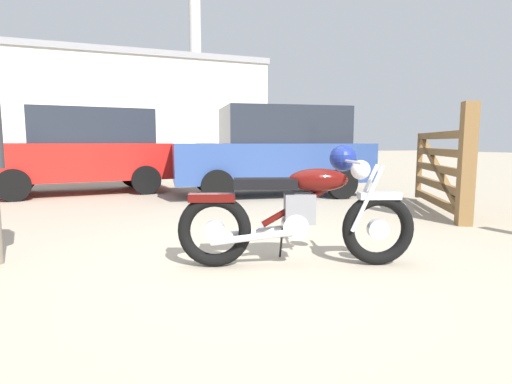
% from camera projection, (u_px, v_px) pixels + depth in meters
% --- Properties ---
extents(ground_plane, '(80.00, 80.00, 0.00)m').
position_uv_depth(ground_plane, '(249.00, 266.00, 3.60)').
color(ground_plane, tan).
extents(vintage_motorcycle, '(1.99, 0.86, 1.07)m').
position_uv_depth(vintage_motorcycle, '(303.00, 210.00, 3.58)').
color(vintage_motorcycle, black).
rests_on(vintage_motorcycle, ground_plane).
extents(timber_gate, '(1.38, 2.26, 1.60)m').
position_uv_depth(timber_gate, '(444.00, 168.00, 6.18)').
color(timber_gate, brown).
rests_on(timber_gate, ground_plane).
extents(blue_hatchback_right, '(4.00, 2.03, 1.78)m').
position_uv_depth(blue_hatchback_right, '(85.00, 150.00, 8.71)').
color(blue_hatchback_right, black).
rests_on(blue_hatchback_right, ground_plane).
extents(pale_sedan_back, '(4.11, 2.28, 1.78)m').
position_uv_depth(pale_sedan_back, '(275.00, 151.00, 8.32)').
color(pale_sedan_back, black).
rests_on(pale_sedan_back, ground_plane).
extents(dark_sedan_left, '(4.12, 2.31, 1.78)m').
position_uv_depth(dark_sedan_left, '(254.00, 147.00, 15.68)').
color(dark_sedan_left, black).
rests_on(dark_sedan_left, ground_plane).
extents(industrial_building, '(22.71, 9.64, 18.39)m').
position_uv_depth(industrial_building, '(137.00, 106.00, 37.41)').
color(industrial_building, beige).
rests_on(industrial_building, ground_plane).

